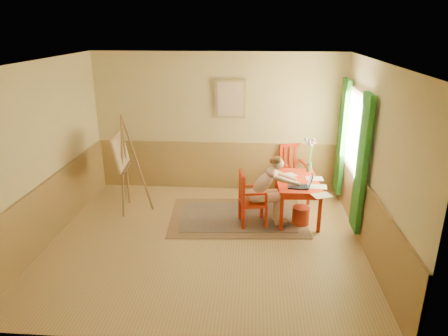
# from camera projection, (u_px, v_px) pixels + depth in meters

# --- Properties ---
(room) EXTENTS (5.04, 4.54, 2.84)m
(room) POSITION_uv_depth(u_px,v_px,m) (205.00, 158.00, 6.11)
(room) COLOR tan
(room) RESTS_ON ground
(wainscot) EXTENTS (5.00, 4.50, 1.00)m
(wainscot) POSITION_uv_depth(u_px,v_px,m) (211.00, 192.00, 7.17)
(wainscot) COLOR #A9874E
(wainscot) RESTS_ON room
(window) EXTENTS (0.12, 2.01, 2.20)m
(window) POSITION_uv_depth(u_px,v_px,m) (352.00, 144.00, 6.99)
(window) COLOR white
(window) RESTS_ON room
(wall_portrait) EXTENTS (0.60, 0.05, 0.76)m
(wall_portrait) POSITION_uv_depth(u_px,v_px,m) (230.00, 99.00, 8.00)
(wall_portrait) COLOR tan
(wall_portrait) RESTS_ON room
(rug) EXTENTS (2.51, 1.77, 0.02)m
(rug) POSITION_uv_depth(u_px,v_px,m) (237.00, 217.00, 7.36)
(rug) COLOR #8C7251
(rug) RESTS_ON room
(table) EXTENTS (0.76, 1.22, 0.72)m
(table) POSITION_uv_depth(u_px,v_px,m) (297.00, 185.00, 7.16)
(table) COLOR #B72307
(table) RESTS_ON room
(chair_left) EXTENTS (0.51, 0.50, 0.96)m
(chair_left) POSITION_uv_depth(u_px,v_px,m) (250.00, 199.00, 6.95)
(chair_left) COLOR #B72307
(chair_left) RESTS_ON room
(chair_back) EXTENTS (0.55, 0.57, 1.01)m
(chair_back) POSITION_uv_depth(u_px,v_px,m) (292.00, 170.00, 8.22)
(chair_back) COLOR #B72307
(chair_back) RESTS_ON room
(figure) EXTENTS (0.94, 0.48, 1.23)m
(figure) POSITION_uv_depth(u_px,v_px,m) (268.00, 188.00, 6.91)
(figure) COLOR beige
(figure) RESTS_ON room
(laptop) EXTENTS (0.42, 0.27, 0.24)m
(laptop) POSITION_uv_depth(u_px,v_px,m) (302.00, 185.00, 6.79)
(laptop) COLOR #1E2338
(laptop) RESTS_ON table
(papers) EXTENTS (0.83, 1.20, 0.00)m
(papers) POSITION_uv_depth(u_px,v_px,m) (310.00, 184.00, 6.96)
(papers) COLOR white
(papers) RESTS_ON table
(vase) EXTENTS (0.22, 0.32, 0.63)m
(vase) POSITION_uv_depth(u_px,v_px,m) (310.00, 156.00, 7.45)
(vase) COLOR #3F724C
(vase) RESTS_ON table
(wastebasket) EXTENTS (0.37, 0.37, 0.32)m
(wastebasket) POSITION_uv_depth(u_px,v_px,m) (301.00, 216.00, 7.07)
(wastebasket) COLOR #BC3D20
(wastebasket) RESTS_ON room
(easel) EXTENTS (0.64, 0.81, 1.82)m
(easel) POSITION_uv_depth(u_px,v_px,m) (123.00, 155.00, 7.30)
(easel) COLOR olive
(easel) RESTS_ON room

